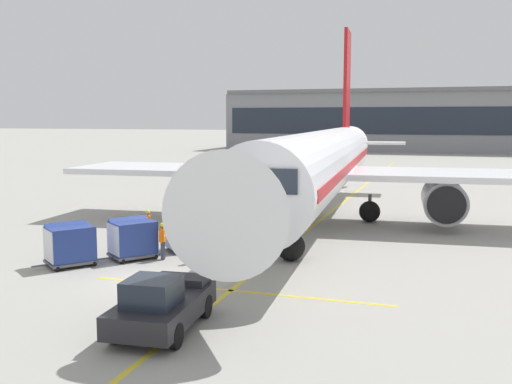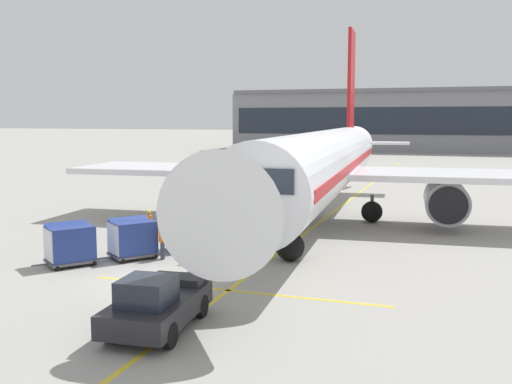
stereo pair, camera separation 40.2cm
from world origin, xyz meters
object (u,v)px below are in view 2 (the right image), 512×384
parked_airplane (323,164)px  safety_cone_engine_keepout (240,220)px  ground_crew_by_loader (138,235)px  ground_crew_by_carts (202,240)px  ground_crew_marshaller (149,224)px  ground_crew_wingwalker (162,238)px  safety_cone_nose_mark (204,223)px  baggage_cart_second (70,243)px  pushback_tug (157,304)px  safety_cone_wingtip (234,221)px  baggage_cart_lead (132,237)px  belt_loader (203,231)px

parked_airplane → safety_cone_engine_keepout: (-4.52, -2.71, -3.32)m
parked_airplane → ground_crew_by_loader: bearing=-118.6°
ground_crew_by_loader → ground_crew_by_carts: 3.39m
ground_crew_marshaller → ground_crew_by_carts: bearing=-34.0°
parked_airplane → ground_crew_wingwalker: 13.24m
safety_cone_nose_mark → ground_crew_marshaller: bearing=-104.2°
baggage_cart_second → ground_crew_by_carts: size_ratio=1.52×
pushback_tug → parked_airplane: bearing=88.0°
pushback_tug → safety_cone_wingtip: bearing=103.2°
safety_cone_wingtip → safety_cone_engine_keepout: bearing=71.1°
parked_airplane → ground_crew_by_loader: 13.60m
safety_cone_wingtip → safety_cone_nose_mark: size_ratio=1.14×
pushback_tug → ground_crew_by_carts: pushback_tug is taller
parked_airplane → safety_cone_wingtip: parked_airplane is taller
ground_crew_by_loader → ground_crew_wingwalker: size_ratio=1.00×
baggage_cart_second → ground_crew_marshaller: size_ratio=1.52×
baggage_cart_lead → parked_airplane: bearing=62.6°
belt_loader → baggage_cart_lead: (-2.22, -3.10, 0.16)m
parked_airplane → ground_crew_wingwalker: parked_airplane is taller
belt_loader → baggage_cart_lead: bearing=-125.6°
parked_airplane → safety_cone_engine_keepout: 6.23m
ground_crew_wingwalker → safety_cone_wingtip: 8.81m
baggage_cart_lead → safety_cone_nose_mark: 7.99m
pushback_tug → belt_loader: bearing=107.1°
pushback_tug → ground_crew_marshaller: size_ratio=2.61×
safety_cone_engine_keepout → safety_cone_nose_mark: 2.33m
ground_crew_by_carts → pushback_tug: bearing=-74.9°
pushback_tug → baggage_cart_lead: bearing=125.1°
parked_airplane → safety_cone_nose_mark: parked_airplane is taller
parked_airplane → belt_loader: bearing=-114.3°
ground_crew_marshaller → safety_cone_wingtip: ground_crew_marshaller is taller
safety_cone_engine_keepout → parked_airplane: bearing=31.0°
baggage_cart_lead → ground_crew_by_carts: baggage_cart_lead is taller
safety_cone_wingtip → safety_cone_nose_mark: (-1.53, -1.08, -0.05)m
parked_airplane → ground_crew_by_carts: (-2.99, -11.80, -2.67)m
ground_crew_by_loader → ground_crew_wingwalker: 1.51m
baggage_cart_second → safety_cone_wingtip: baggage_cart_second is taller
parked_airplane → belt_loader: (-4.13, -9.16, -2.83)m
ground_crew_by_loader → ground_crew_by_carts: bearing=-1.5°
pushback_tug → ground_crew_marshaller: pushback_tug is taller
belt_loader → ground_crew_marshaller: bearing=174.2°
ground_crew_by_loader → safety_cone_engine_keepout: ground_crew_by_loader is taller
baggage_cart_lead → pushback_tug: (5.65, -8.05, -0.17)m
safety_cone_engine_keepout → belt_loader: bearing=-86.5°
pushback_tug → ground_crew_by_loader: pushback_tug is taller
belt_loader → ground_crew_wingwalker: (-0.77, -2.85, 0.15)m
pushback_tug → ground_crew_wingwalker: 9.30m
parked_airplane → belt_loader: size_ratio=8.89×
ground_crew_by_loader → baggage_cart_second: bearing=-126.4°
ground_crew_by_loader → safety_cone_nose_mark: bearing=88.9°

